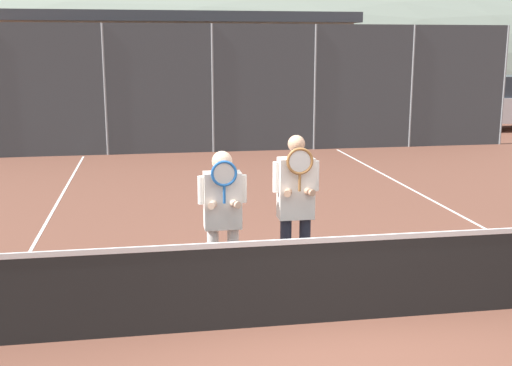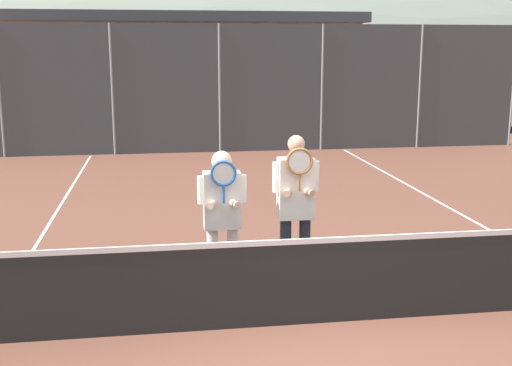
# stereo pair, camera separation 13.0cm
# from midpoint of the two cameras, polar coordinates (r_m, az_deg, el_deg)

# --- Properties ---
(ground_plane) EXTENTS (120.00, 120.00, 0.00)m
(ground_plane) POSITION_cam_midpoint_polar(r_m,az_deg,el_deg) (6.84, 6.57, -12.22)
(ground_plane) COLOR brown
(hill_distant) EXTENTS (100.76, 55.98, 19.59)m
(hill_distant) POSITION_cam_midpoint_polar(r_m,az_deg,el_deg) (59.35, -7.04, 9.20)
(hill_distant) COLOR gray
(hill_distant) RESTS_ON ground_plane
(clubhouse_building) EXTENTS (15.45, 5.50, 4.02)m
(clubhouse_building) POSITION_cam_midpoint_polar(r_m,az_deg,el_deg) (25.32, -8.95, 10.12)
(clubhouse_building) COLOR tan
(clubhouse_building) RESTS_ON ground_plane
(fence_back) EXTENTS (16.93, 0.06, 3.40)m
(fence_back) POSITION_cam_midpoint_polar(r_m,az_deg,el_deg) (17.33, -3.04, 8.36)
(fence_back) COLOR gray
(fence_back) RESTS_ON ground_plane
(tennis_net) EXTENTS (9.23, 0.09, 1.02)m
(tennis_net) POSITION_cam_midpoint_polar(r_m,az_deg,el_deg) (6.66, 6.66, -8.49)
(tennis_net) COLOR gray
(tennis_net) RESTS_ON ground_plane
(court_line_left_sideline) EXTENTS (0.05, 16.00, 0.01)m
(court_line_left_sideline) POSITION_cam_midpoint_polar(r_m,az_deg,el_deg) (9.59, -18.78, -5.59)
(court_line_left_sideline) COLOR white
(court_line_left_sideline) RESTS_ON ground_plane
(court_line_right_sideline) EXTENTS (0.05, 16.00, 0.01)m
(court_line_right_sideline) POSITION_cam_midpoint_polar(r_m,az_deg,el_deg) (10.73, 20.27, -3.85)
(court_line_right_sideline) COLOR white
(court_line_right_sideline) RESTS_ON ground_plane
(player_leftmost) EXTENTS (0.55, 0.34, 1.68)m
(player_leftmost) POSITION_cam_midpoint_polar(r_m,az_deg,el_deg) (7.17, -2.50, -2.48)
(player_leftmost) COLOR white
(player_leftmost) RESTS_ON ground_plane
(player_center_left) EXTENTS (0.54, 0.34, 1.84)m
(player_center_left) POSITION_cam_midpoint_polar(r_m,az_deg,el_deg) (7.30, 4.05, -1.74)
(player_center_left) COLOR #232838
(player_center_left) RESTS_ON ground_plane
(car_far_left) EXTENTS (4.16, 1.93, 1.89)m
(car_far_left) POSITION_cam_midpoint_polar(r_m,az_deg,el_deg) (20.65, -16.78, 6.37)
(car_far_left) COLOR slate
(car_far_left) RESTS_ON ground_plane
(car_left_of_center) EXTENTS (4.34, 2.02, 1.69)m
(car_left_of_center) POSITION_cam_midpoint_polar(r_m,az_deg,el_deg) (20.38, -3.65, 6.55)
(car_left_of_center) COLOR black
(car_left_of_center) RESTS_ON ground_plane
(car_center) EXTENTS (4.60, 2.02, 1.67)m
(car_center) POSITION_cam_midpoint_polar(r_m,az_deg,el_deg) (21.20, 9.74, 6.59)
(car_center) COLOR #B2B7BC
(car_center) RESTS_ON ground_plane
(car_right_of_center) EXTENTS (4.78, 2.02, 1.84)m
(car_right_of_center) POSITION_cam_midpoint_polar(r_m,az_deg,el_deg) (23.62, 21.39, 6.66)
(car_right_of_center) COLOR silver
(car_right_of_center) RESTS_ON ground_plane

